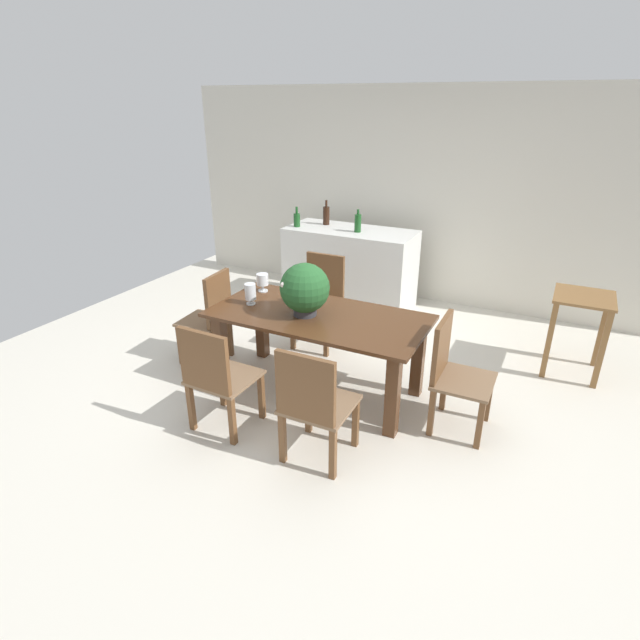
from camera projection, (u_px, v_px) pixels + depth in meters
ground_plane at (323, 384)px, 4.64m from camera, size 7.04×7.04×0.00m
back_wall at (416, 198)px, 6.23m from camera, size 6.40×0.10×2.60m
dining_table at (318, 330)px, 4.31m from camera, size 1.86×0.91×0.74m
chair_head_end at (211, 314)px, 4.84m from camera, size 0.46×0.45×0.94m
chair_far_left at (321, 296)px, 5.24m from camera, size 0.47×0.44×0.96m
chair_foot_end at (452, 369)px, 3.86m from camera, size 0.44×0.48×0.92m
chair_near_left at (216, 375)px, 3.79m from camera, size 0.48×0.47×0.91m
chair_near_right at (313, 402)px, 3.44m from camera, size 0.48×0.48×0.92m
flower_centerpiece at (305, 289)px, 4.15m from camera, size 0.42×0.42×0.45m
crystal_vase_left at (250, 292)px, 4.42m from camera, size 0.10×0.10×0.19m
crystal_vase_center_near at (262, 280)px, 4.72m from camera, size 0.11×0.11×0.17m
wine_glass at (292, 290)px, 4.48m from camera, size 0.07×0.07×0.15m
kitchen_counter at (350, 268)px, 6.23m from camera, size 1.57×0.70×0.98m
wine_bottle_clear at (297, 219)px, 6.14m from camera, size 0.08×0.08×0.24m
wine_bottle_amber at (358, 223)px, 5.88m from camera, size 0.08×0.08×0.27m
wine_bottle_dark at (326, 215)px, 6.23m from camera, size 0.08×0.08×0.30m
side_table at (580, 317)px, 4.64m from camera, size 0.52×0.55×0.78m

